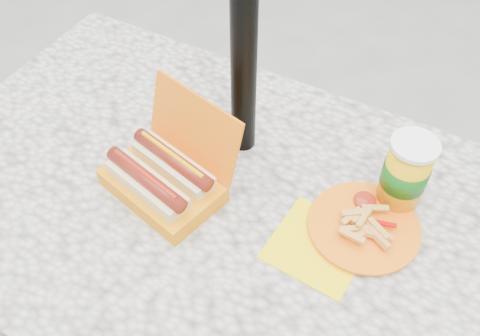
% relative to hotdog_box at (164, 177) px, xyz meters
% --- Properties ---
extents(picnic_table, '(1.20, 0.80, 0.75)m').
position_rel_hotdog_box_xyz_m(picnic_table, '(0.07, 0.03, -0.15)').
color(picnic_table, beige).
rests_on(picnic_table, ground).
extents(hotdog_box, '(0.26, 0.24, 0.18)m').
position_rel_hotdog_box_xyz_m(hotdog_box, '(0.00, 0.00, 0.00)').
color(hotdog_box, orange).
rests_on(hotdog_box, picnic_table).
extents(fries_plate, '(0.25, 0.26, 0.04)m').
position_rel_hotdog_box_xyz_m(fries_plate, '(0.37, 0.09, -0.03)').
color(fries_plate, '#FFDA03').
rests_on(fries_plate, picnic_table).
extents(soda_cup, '(0.09, 0.09, 0.16)m').
position_rel_hotdog_box_xyz_m(soda_cup, '(0.41, 0.19, 0.04)').
color(soda_cup, '#E7A608').
rests_on(soda_cup, picnic_table).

